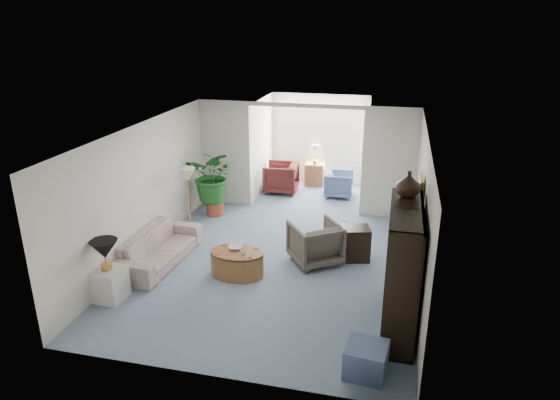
% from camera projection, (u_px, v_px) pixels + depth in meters
% --- Properties ---
extents(floor, '(6.00, 6.00, 0.00)m').
position_uv_depth(floor, '(272.00, 268.00, 9.10)').
color(floor, gray).
rests_on(floor, ground).
extents(sunroom_floor, '(2.60, 2.60, 0.00)m').
position_uv_depth(sunroom_floor, '(312.00, 194.00, 12.84)').
color(sunroom_floor, gray).
rests_on(sunroom_floor, ground).
extents(back_pier_left, '(1.20, 0.12, 2.50)m').
position_uv_depth(back_pier_left, '(225.00, 154.00, 11.82)').
color(back_pier_left, silver).
rests_on(back_pier_left, ground).
extents(back_pier_right, '(1.20, 0.12, 2.50)m').
position_uv_depth(back_pier_right, '(389.00, 164.00, 10.99)').
color(back_pier_right, silver).
rests_on(back_pier_right, ground).
extents(back_header, '(2.60, 0.12, 0.10)m').
position_uv_depth(back_header, '(305.00, 106.00, 10.99)').
color(back_header, silver).
rests_on(back_header, back_pier_left).
extents(window_pane, '(2.20, 0.02, 1.50)m').
position_uv_depth(window_pane, '(320.00, 132.00, 13.35)').
color(window_pane, white).
extents(window_blinds, '(2.20, 0.02, 1.50)m').
position_uv_depth(window_blinds, '(320.00, 132.00, 13.32)').
color(window_blinds, white).
extents(framed_picture, '(0.04, 0.50, 0.40)m').
position_uv_depth(framed_picture, '(422.00, 192.00, 7.89)').
color(framed_picture, beige).
extents(sofa, '(0.91, 2.09, 0.60)m').
position_uv_depth(sofa, '(158.00, 248.00, 9.21)').
color(sofa, beige).
rests_on(sofa, ground).
extents(end_table, '(0.51, 0.51, 0.53)m').
position_uv_depth(end_table, '(109.00, 284.00, 8.03)').
color(end_table, silver).
rests_on(end_table, ground).
extents(table_lamp, '(0.44, 0.44, 0.30)m').
position_uv_depth(table_lamp, '(104.00, 249.00, 7.82)').
color(table_lamp, black).
rests_on(table_lamp, end_table).
extents(floor_lamp, '(0.36, 0.36, 0.28)m').
position_uv_depth(floor_lamp, '(187.00, 175.00, 10.23)').
color(floor_lamp, '#F9F0C6').
rests_on(floor_lamp, ground).
extents(coffee_table, '(1.12, 1.12, 0.45)m').
position_uv_depth(coffee_table, '(237.00, 263.00, 8.78)').
color(coffee_table, olive).
rests_on(coffee_table, ground).
extents(coffee_bowl, '(0.28, 0.28, 0.06)m').
position_uv_depth(coffee_bowl, '(236.00, 248.00, 8.79)').
color(coffee_bowl, silver).
rests_on(coffee_bowl, coffee_table).
extents(coffee_cup, '(0.11, 0.11, 0.09)m').
position_uv_depth(coffee_cup, '(243.00, 253.00, 8.56)').
color(coffee_cup, beige).
rests_on(coffee_cup, coffee_table).
extents(wingback_chair, '(1.17, 1.17, 0.78)m').
position_uv_depth(wingback_chair, '(315.00, 243.00, 9.19)').
color(wingback_chair, '#5D5549').
rests_on(wingback_chair, ground).
extents(side_table_dark, '(0.62, 0.54, 0.63)m').
position_uv_depth(side_table_dark, '(355.00, 243.00, 9.34)').
color(side_table_dark, black).
rests_on(side_table_dark, ground).
extents(entertainment_cabinet, '(0.45, 1.68, 1.87)m').
position_uv_depth(entertainment_cabinet, '(402.00, 270.00, 7.06)').
color(entertainment_cabinet, black).
rests_on(entertainment_cabinet, ground).
extents(cabinet_urn, '(0.35, 0.35, 0.37)m').
position_uv_depth(cabinet_urn, '(409.00, 184.00, 7.13)').
color(cabinet_urn, black).
rests_on(cabinet_urn, entertainment_cabinet).
extents(ottoman, '(0.57, 0.57, 0.41)m').
position_uv_depth(ottoman, '(366.00, 360.00, 6.35)').
color(ottoman, slate).
rests_on(ottoman, ground).
extents(plant_pot, '(0.40, 0.40, 0.32)m').
position_uv_depth(plant_pot, '(215.00, 208.00, 11.51)').
color(plant_pot, '#99422C').
rests_on(plant_pot, ground).
extents(house_plant, '(1.12, 0.97, 1.24)m').
position_uv_depth(house_plant, '(213.00, 175.00, 11.24)').
color(house_plant, '#205D22').
rests_on(house_plant, plant_pot).
extents(sunroom_chair_blue, '(0.73, 0.71, 0.64)m').
position_uv_depth(sunroom_chair_blue, '(339.00, 184.00, 12.61)').
color(sunroom_chair_blue, slate).
rests_on(sunroom_chair_blue, ground).
extents(sunroom_chair_maroon, '(0.88, 0.86, 0.77)m').
position_uv_depth(sunroom_chair_maroon, '(281.00, 178.00, 12.91)').
color(sunroom_chair_maroon, maroon).
rests_on(sunroom_chair_maroon, ground).
extents(sunroom_table, '(0.51, 0.40, 0.60)m').
position_uv_depth(sunroom_table, '(314.00, 174.00, 13.46)').
color(sunroom_table, olive).
rests_on(sunroom_table, ground).
extents(shelf_clutter, '(0.30, 1.19, 1.06)m').
position_uv_depth(shelf_clutter, '(400.00, 256.00, 6.80)').
color(shelf_clutter, '#312A26').
rests_on(shelf_clutter, entertainment_cabinet).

